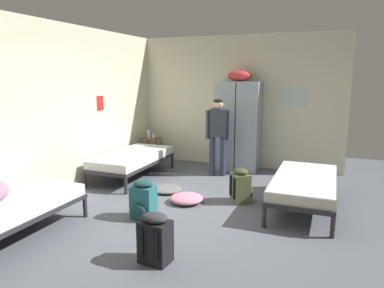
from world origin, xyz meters
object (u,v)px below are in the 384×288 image
locker_bank (238,124)px  bed_left_rear (133,158)px  bed_left_front (6,210)px  bed_right (304,184)px  water_bottle (149,133)px  backpack_olive (241,186)px  backpack_black (156,239)px  lotion_bottle (154,135)px  shelf_unit (152,147)px  clothes_pile_grey (166,189)px  clothes_pile_pink (186,198)px  person_traveler (218,130)px  backpack_teal (143,200)px

locker_bank → bed_left_rear: size_ratio=1.09×
bed_left_front → bed_right: same height
water_bottle → backpack_olive: size_ratio=0.38×
locker_bank → backpack_black: locker_bank is taller
bed_right → lotion_bottle: size_ratio=13.39×
shelf_unit → backpack_olive: size_ratio=1.04×
water_bottle → backpack_olive: bearing=-34.7°
clothes_pile_grey → clothes_pile_pink: clothes_pile_pink is taller
bed_left_rear → lotion_bottle: size_ratio=13.39×
bed_right → clothes_pile_grey: 2.29m
bed_left_front → clothes_pile_pink: bearing=52.4°
bed_right → water_bottle: (-3.58, 1.74, 0.28)m
bed_right → water_bottle: 3.99m
shelf_unit → clothes_pile_grey: (1.23, -1.80, -0.30)m
person_traveler → locker_bank: bearing=70.0°
lotion_bottle → clothes_pile_grey: (1.16, -1.76, -0.58)m
lotion_bottle → bed_left_rear: bearing=-81.6°
clothes_pile_grey → clothes_pile_pink: bearing=-33.9°
backpack_black → clothes_pile_grey: backpack_black is taller
backpack_olive → clothes_pile_grey: 1.34m
shelf_unit → backpack_olive: 3.13m
backpack_black → clothes_pile_pink: size_ratio=1.05×
locker_bank → bed_right: size_ratio=1.09×
person_traveler → backpack_olive: (0.81, -1.30, -0.66)m
lotion_bottle → backpack_teal: size_ratio=0.26×
shelf_unit → clothes_pile_grey: bearing=-55.7°
lotion_bottle → locker_bank: bearing=5.4°
locker_bank → bed_left_front: locker_bank is taller
bed_left_front → clothes_pile_pink: size_ratio=3.63×
backpack_black → clothes_pile_pink: 1.83m
bed_left_rear → clothes_pile_pink: bed_left_rear is taller
locker_bank → bed_left_rear: 2.30m
bed_right → lotion_bottle: bearing=153.9°
person_traveler → clothes_pile_grey: person_traveler is taller
bed_left_front → lotion_bottle: 4.12m
clothes_pile_pink → backpack_black: bearing=-77.5°
water_bottle → bed_right: bearing=-25.9°
locker_bank → lotion_bottle: (-1.91, -0.18, -0.34)m
lotion_bottle → clothes_pile_pink: bearing=-51.3°
shelf_unit → backpack_black: shelf_unit is taller
person_traveler → lotion_bottle: (-1.68, 0.47, -0.29)m
shelf_unit → clothes_pile_pink: size_ratio=1.09×
person_traveler → bed_left_front: bearing=-112.3°
backpack_teal → bed_left_rear: bearing=125.2°
shelf_unit → bed_right: size_ratio=0.30×
person_traveler → lotion_bottle: 1.76m
bed_left_rear → water_bottle: (-0.33, 1.28, 0.28)m
water_bottle → backpack_teal: (1.53, -2.98, -0.40)m
backpack_olive → clothes_pile_pink: bearing=-155.2°
locker_bank → shelf_unit: size_ratio=3.63×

